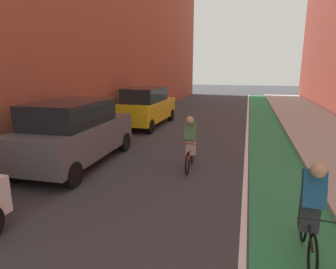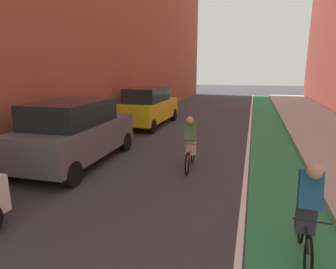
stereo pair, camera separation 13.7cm
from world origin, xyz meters
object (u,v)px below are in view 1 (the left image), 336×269
object	(u,v)px
parked_suv_gray	(75,132)
parked_suv_yellow_cab	(146,106)
cyclist_mid	(311,208)
cyclist_trailing	(190,142)

from	to	relation	value
parked_suv_gray	parked_suv_yellow_cab	size ratio (longest dim) A/B	0.98
cyclist_mid	parked_suv_gray	bearing A→B (deg)	153.53
parked_suv_yellow_cab	cyclist_mid	world-z (taller)	parked_suv_yellow_cab
parked_suv_yellow_cab	cyclist_trailing	xyz separation A→B (m)	(3.50, -5.91, -0.21)
parked_suv_yellow_cab	parked_suv_gray	bearing A→B (deg)	-89.97
parked_suv_yellow_cab	cyclist_trailing	distance (m)	6.87
parked_suv_gray	cyclist_mid	size ratio (longest dim) A/B	2.62
parked_suv_gray	cyclist_mid	bearing A→B (deg)	-26.47
parked_suv_yellow_cab	cyclist_mid	size ratio (longest dim) A/B	2.68
parked_suv_gray	cyclist_mid	distance (m)	6.77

